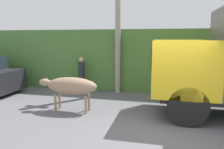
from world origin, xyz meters
name	(u,v)px	position (x,y,z in m)	size (l,w,h in m)	color
ground_plane	(166,131)	(0.00, 0.00, 0.00)	(60.00, 60.00, 0.00)	slate
hillside_embankment	(166,57)	(0.00, 6.80, 1.49)	(32.00, 5.30, 2.98)	#4C7A38
building_backdrop	(64,57)	(-5.64, 5.50, 1.50)	(6.62, 2.70, 2.98)	#C6B793
brown_cow	(71,86)	(-3.29, 1.01, 0.90)	(2.18, 0.60, 1.21)	#9E7F60
pedestrian_on_hill	(82,73)	(-3.91, 3.71, 0.93)	(0.33, 0.33, 1.67)	#38332D
utility_pole	(118,21)	(-2.20, 3.97, 3.33)	(0.90, 0.25, 6.45)	#9E998E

